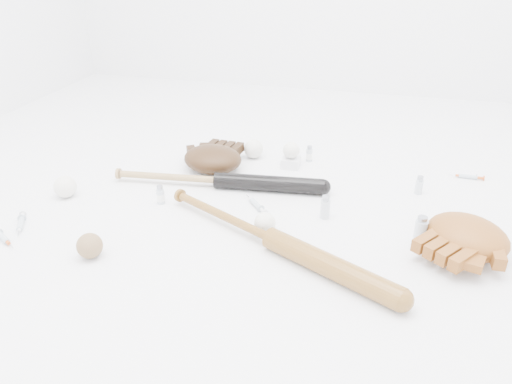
% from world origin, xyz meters
% --- Properties ---
extents(bat_dark, '(0.80, 0.14, 0.06)m').
position_xyz_m(bat_dark, '(-0.19, 0.13, 0.03)').
color(bat_dark, black).
rests_on(bat_dark, ground).
extents(bat_wood, '(0.80, 0.45, 0.06)m').
position_xyz_m(bat_wood, '(0.09, -0.20, 0.03)').
color(bat_wood, brown).
rests_on(bat_wood, ground).
extents(glove_dark, '(0.29, 0.29, 0.10)m').
position_xyz_m(glove_dark, '(-0.25, 0.27, 0.05)').
color(glove_dark, '#331E0E').
rests_on(glove_dark, ground).
extents(glove_tan, '(0.40, 0.40, 0.10)m').
position_xyz_m(glove_tan, '(0.64, -0.07, 0.05)').
color(glove_tan, brown).
rests_on(glove_tan, ground).
extents(trading_card, '(0.10, 0.11, 0.01)m').
position_xyz_m(trading_card, '(-0.31, 0.31, 0.00)').
color(trading_card, gold).
rests_on(trading_card, ground).
extents(pedestal, '(0.07, 0.07, 0.04)m').
position_xyz_m(pedestal, '(0.04, 0.38, 0.02)').
color(pedestal, white).
rests_on(pedestal, ground).
extents(baseball_on_pedestal, '(0.07, 0.07, 0.07)m').
position_xyz_m(baseball_on_pedestal, '(0.04, 0.38, 0.07)').
color(baseball_on_pedestal, white).
rests_on(baseball_on_pedestal, pedestal).
extents(baseball_left, '(0.08, 0.08, 0.08)m').
position_xyz_m(baseball_left, '(-0.68, -0.07, 0.04)').
color(baseball_left, white).
rests_on(baseball_left, ground).
extents(baseball_upper, '(0.08, 0.08, 0.08)m').
position_xyz_m(baseball_upper, '(-0.13, 0.43, 0.04)').
color(baseball_upper, white).
rests_on(baseball_upper, ground).
extents(baseball_mid, '(0.07, 0.07, 0.07)m').
position_xyz_m(baseball_mid, '(0.05, -0.12, 0.03)').
color(baseball_mid, white).
rests_on(baseball_mid, ground).
extents(baseball_aged, '(0.07, 0.07, 0.07)m').
position_xyz_m(baseball_aged, '(-0.40, -0.37, 0.04)').
color(baseball_aged, brown).
rests_on(baseball_aged, ground).
extents(syringe_0, '(0.15, 0.11, 0.02)m').
position_xyz_m(syringe_0, '(-0.70, -0.36, 0.01)').
color(syringe_0, '#ADBCC6').
rests_on(syringe_0, ground).
extents(syringe_1, '(0.12, 0.14, 0.02)m').
position_xyz_m(syringe_1, '(-0.01, 0.03, 0.01)').
color(syringe_1, '#ADBCC6').
rests_on(syringe_1, ground).
extents(syringe_2, '(0.13, 0.11, 0.02)m').
position_xyz_m(syringe_2, '(0.07, 0.21, 0.01)').
color(syringe_2, '#ADBCC6').
rests_on(syringe_2, ground).
extents(syringe_3, '(0.12, 0.11, 0.02)m').
position_xyz_m(syringe_3, '(0.65, -0.06, 0.01)').
color(syringe_3, '#ADBCC6').
rests_on(syringe_3, ground).
extents(syringe_4, '(0.14, 0.03, 0.02)m').
position_xyz_m(syringe_4, '(0.70, 0.44, 0.01)').
color(syringe_4, '#ADBCC6').
rests_on(syringe_4, ground).
extents(syringe_5, '(0.10, 0.15, 0.02)m').
position_xyz_m(syringe_5, '(-0.70, -0.28, 0.01)').
color(syringe_5, '#ADBCC6').
rests_on(syringe_5, ground).
extents(vial_0, '(0.03, 0.03, 0.07)m').
position_xyz_m(vial_0, '(0.10, 0.45, 0.03)').
color(vial_0, silver).
rests_on(vial_0, ground).
extents(vial_1, '(0.03, 0.03, 0.07)m').
position_xyz_m(vial_1, '(0.52, 0.27, 0.03)').
color(vial_1, silver).
rests_on(vial_1, ground).
extents(vial_2, '(0.03, 0.03, 0.08)m').
position_xyz_m(vial_2, '(0.22, 0.01, 0.04)').
color(vial_2, silver).
rests_on(vial_2, ground).
extents(vial_3, '(0.04, 0.04, 0.09)m').
position_xyz_m(vial_3, '(0.51, -0.06, 0.04)').
color(vial_3, silver).
rests_on(vial_3, ground).
extents(vial_4, '(0.03, 0.03, 0.07)m').
position_xyz_m(vial_4, '(-0.34, -0.03, 0.03)').
color(vial_4, silver).
rests_on(vial_4, ground).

